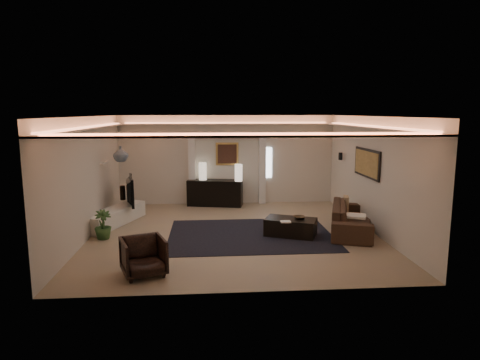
{
  "coord_description": "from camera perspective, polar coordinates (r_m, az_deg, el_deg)",
  "views": [
    {
      "loc": [
        -0.63,
        -10.12,
        3.01
      ],
      "look_at": [
        0.2,
        0.6,
        1.25
      ],
      "focal_mm": 31.28,
      "sensor_mm": 36.0,
      "label": 1
    }
  ],
  "objects": [
    {
      "name": "pilaster_right",
      "position": [
        13.77,
        3.05,
        1.31
      ],
      "size": [
        0.22,
        0.2,
        2.2
      ],
      "primitive_type": "cube",
      "color": "silver",
      "rests_on": "ground"
    },
    {
      "name": "magazine",
      "position": [
        9.98,
        6.24,
        -5.78
      ],
      "size": [
        0.24,
        0.18,
        0.03
      ],
      "primitive_type": "cube",
      "rotation": [
        0.0,
        0.0,
        -0.03
      ],
      "color": "white",
      "rests_on": "coffee_table"
    },
    {
      "name": "art_panel_frame",
      "position": [
        11.28,
        16.94,
        2.22
      ],
      "size": [
        0.04,
        1.64,
        0.74
      ],
      "primitive_type": "cube",
      "color": "black",
      "rests_on": "wall_right"
    },
    {
      "name": "wall_back",
      "position": [
        13.73,
        -1.77,
        2.76
      ],
      "size": [
        7.0,
        0.0,
        7.0
      ],
      "primitive_type": "plane",
      "rotation": [
        1.57,
        0.0,
        0.0
      ],
      "color": "beige",
      "rests_on": "ground"
    },
    {
      "name": "lamp_right",
      "position": [
        13.19,
        -0.2,
        0.92
      ],
      "size": [
        0.26,
        0.26,
        0.54
      ],
      "primitive_type": "cylinder",
      "rotation": [
        0.0,
        0.0,
        -0.09
      ],
      "color": "#FFE9D0",
      "rests_on": "console"
    },
    {
      "name": "console",
      "position": [
        13.54,
        -3.42,
        -1.83
      ],
      "size": [
        1.82,
        0.88,
        0.88
      ],
      "primitive_type": "cube",
      "rotation": [
        0.0,
        0.0,
        -0.2
      ],
      "color": "black",
      "rests_on": "ground"
    },
    {
      "name": "floor",
      "position": [
        10.58,
        -0.84,
        -7.24
      ],
      "size": [
        7.0,
        7.0,
        0.0
      ],
      "primitive_type": "plane",
      "color": "tan",
      "rests_on": "ground"
    },
    {
      "name": "daylight_slit",
      "position": [
        13.85,
        3.83,
        2.39
      ],
      "size": [
        0.25,
        0.03,
        1.0
      ],
      "primitive_type": "cube",
      "color": "white",
      "rests_on": "wall_back"
    },
    {
      "name": "wall_niche",
      "position": [
        11.94,
        -18.02,
        2.3
      ],
      "size": [
        0.1,
        0.55,
        0.04
      ],
      "primitive_type": "cube",
      "color": "silver",
      "rests_on": "wall_left"
    },
    {
      "name": "alcove_header",
      "position": [
        13.56,
        -1.76,
        6.08
      ],
      "size": [
        2.52,
        0.2,
        0.12
      ],
      "primitive_type": "cube",
      "color": "silver",
      "rests_on": "wall_back"
    },
    {
      "name": "coffee_table",
      "position": [
        10.38,
        6.92,
        -6.45
      ],
      "size": [
        1.37,
        1.08,
        0.45
      ],
      "primitive_type": "cube",
      "rotation": [
        0.0,
        0.0,
        -0.4
      ],
      "color": "black",
      "rests_on": "ground"
    },
    {
      "name": "throw_pillow",
      "position": [
        11.67,
        14.25,
        -3.17
      ],
      "size": [
        0.23,
        0.43,
        0.42
      ],
      "primitive_type": "cube",
      "rotation": [
        0.0,
        0.0,
        -0.27
      ],
      "color": "tan",
      "rests_on": "sofa"
    },
    {
      "name": "media_ledge",
      "position": [
        11.78,
        -16.7,
        -4.78
      ],
      "size": [
        1.34,
        2.35,
        0.43
      ],
      "primitive_type": "cube",
      "rotation": [
        0.0,
        0.0,
        -0.36
      ],
      "color": "silver",
      "rests_on": "ground"
    },
    {
      "name": "area_rug",
      "position": [
        10.42,
        1.45,
        -7.47
      ],
      "size": [
        4.0,
        3.0,
        0.01
      ],
      "primitive_type": "cube",
      "color": "black",
      "rests_on": "ground"
    },
    {
      "name": "painting_canvas",
      "position": [
        13.65,
        -1.76,
        3.57
      ],
      "size": [
        0.62,
        0.02,
        0.62
      ],
      "primitive_type": "cube",
      "color": "#4C2D1E",
      "rests_on": "wall_back"
    },
    {
      "name": "throw_blanket",
      "position": [
        10.4,
        15.36,
        -4.73
      ],
      "size": [
        0.64,
        0.59,
        0.06
      ],
      "primitive_type": "cube",
      "rotation": [
        0.0,
        0.0,
        -0.4
      ],
      "color": "white",
      "rests_on": "sofa"
    },
    {
      "name": "art_panel_gold",
      "position": [
        11.27,
        16.82,
        2.22
      ],
      "size": [
        0.02,
        1.5,
        0.62
      ],
      "primitive_type": "cube",
      "color": "tan",
      "rests_on": "wall_right"
    },
    {
      "name": "wall_sconce",
      "position": [
        13.03,
        13.55,
        3.17
      ],
      "size": [
        0.12,
        0.12,
        0.22
      ],
      "primitive_type": "cylinder",
      "color": "black",
      "rests_on": "wall_right"
    },
    {
      "name": "figurine",
      "position": [
        12.79,
        -15.71,
        -1.74
      ],
      "size": [
        0.19,
        0.19,
        0.42
      ],
      "primitive_type": "cylinder",
      "rotation": [
        0.0,
        0.0,
        -0.22
      ],
      "color": "black",
      "rests_on": "media_ledge"
    },
    {
      "name": "lamp_left",
      "position": [
        13.51,
        -5.12,
        1.09
      ],
      "size": [
        0.3,
        0.3,
        0.56
      ],
      "primitive_type": "cylinder",
      "rotation": [
        0.0,
        0.0,
        0.22
      ],
      "color": "beige",
      "rests_on": "console"
    },
    {
      "name": "cove_soffit",
      "position": [
        10.15,
        -0.87,
        7.09
      ],
      "size": [
        7.0,
        7.0,
        0.04
      ],
      "primitive_type": "cube",
      "color": "silver",
      "rests_on": "ceiling"
    },
    {
      "name": "wall_front",
      "position": [
        6.83,
        0.98,
        -3.9
      ],
      "size": [
        7.0,
        0.0,
        7.0
      ],
      "primitive_type": "plane",
      "rotation": [
        -1.57,
        0.0,
        0.0
      ],
      "color": "beige",
      "rests_on": "ground"
    },
    {
      "name": "plant",
      "position": [
        10.54,
        -18.2,
        -5.81
      ],
      "size": [
        0.53,
        0.53,
        0.7
      ],
      "primitive_type": "imported",
      "rotation": [
        0.0,
        0.0,
        0.5
      ],
      "color": "#2F5123",
      "rests_on": "ground"
    },
    {
      "name": "tv",
      "position": [
        12.12,
        -15.22,
        -1.35
      ],
      "size": [
        1.36,
        0.46,
        0.78
      ],
      "primitive_type": "imported",
      "rotation": [
        0.0,
        0.0,
        1.78
      ],
      "color": "black",
      "rests_on": "media_ledge"
    },
    {
      "name": "sofa",
      "position": [
        10.97,
        14.99,
        -5.04
      ],
      "size": [
        2.6,
        1.66,
        0.71
      ],
      "primitive_type": "imported",
      "rotation": [
        0.0,
        0.0,
        1.25
      ],
      "color": "black",
      "rests_on": "ground"
    },
    {
      "name": "wall_right",
      "position": [
        11.04,
        17.59,
        0.74
      ],
      "size": [
        0.0,
        7.0,
        7.0
      ],
      "primitive_type": "plane",
      "rotation": [
        1.57,
        0.0,
        -1.57
      ],
      "color": "beige",
      "rests_on": "ground"
    },
    {
      "name": "armchair",
      "position": [
        8.08,
        -13.03,
        -10.14
      ],
      "size": [
        0.99,
        1.0,
        0.71
      ],
      "primitive_type": "imported",
      "rotation": [
        0.0,
        0.0,
        0.36
      ],
      "color": "black",
      "rests_on": "ground"
    },
    {
      "name": "painting_frame",
      "position": [
        13.68,
        -1.76,
        3.58
      ],
      "size": [
        0.74,
        0.04,
        0.74
      ],
      "primitive_type": "cube",
      "color": "tan",
      "rests_on": "wall_back"
    },
    {
      "name": "pilaster_left",
      "position": [
        13.67,
        -6.56,
        1.2
      ],
      "size": [
        0.22,
        0.2,
        2.2
      ],
      "primitive_type": "cube",
      "color": "silver",
      "rests_on": "ground"
    },
    {
      "name": "ginger_jar",
      "position": [
        11.81,
        -15.97,
        3.44
      ],
      "size": [
        0.5,
        0.5,
        0.42
      ],
      "primitive_type": "imported",
      "rotation": [
        0.0,
        0.0,
        -0.29
      ],
      "color": "#3F4950",
      "rests_on": "wall_niche"
    },
    {
      "name": "ceiling",
      "position": [
        10.14,
        -0.88,
        8.67
      ],
      "size": [
        7.0,
        7.0,
        0.0
      ],
      "primitive_type": "plane",
      "rotation": [
        3.14,
        0.0,
        0.0
      ],
      "color": "white",
      "rests_on": "ground"
    },
    {
      "name": "wall_left",
      "position": [
        10.64,
        -20.03,
        0.3
      ],
      "size": [
        0.0,
        7.0,
        7.0
      ],
      "primitive_type": "plane",
      "rotation": [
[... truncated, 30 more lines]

